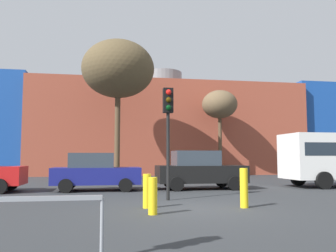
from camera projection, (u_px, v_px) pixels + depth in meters
ground_plane at (192, 209)px, 10.65m from camera, size 200.00×200.00×0.00m
building_backdrop at (162, 131)px, 36.54m from camera, size 38.37×13.04×10.21m
parked_car_2 at (95, 172)px, 16.42m from camera, size 3.96×1.94×1.72m
parked_car_3 at (199, 170)px, 17.24m from camera, size 4.22×2.07×1.83m
traffic_light_island at (168, 117)px, 12.96m from camera, size 0.36×0.36×4.03m
bare_tree_0 at (220, 105)px, 28.87m from camera, size 2.84×2.84×6.90m
bare_tree_1 at (118, 69)px, 25.07m from camera, size 5.05×5.05×9.69m
bollard_yellow_0 at (147, 191)px, 10.77m from camera, size 0.24×0.24×1.02m
bollard_yellow_1 at (244, 188)px, 10.86m from camera, size 0.24×0.24×1.19m
bollard_yellow_2 at (153, 196)px, 9.55m from camera, size 0.24×0.24×0.98m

